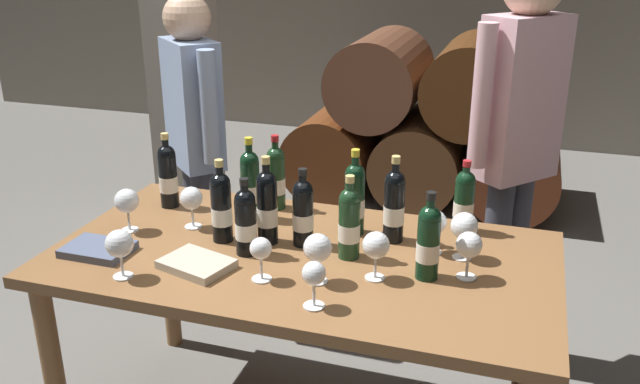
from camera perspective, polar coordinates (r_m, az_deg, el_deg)
barrel_stack at (r=4.76m, az=8.84°, el=5.53°), size 1.86×0.90×1.15m
stone_pillar at (r=4.08m, az=-11.85°, el=13.98°), size 0.32×0.32×2.60m
dining_table at (r=2.33m, az=-1.50°, el=-7.23°), size 1.70×0.90×0.76m
wine_bottle_0 at (r=2.34m, az=6.31°, el=-1.11°), size 0.07×0.07×0.31m
wine_bottle_1 at (r=2.62m, az=-3.77°, el=1.28°), size 0.07×0.07×0.30m
wine_bottle_2 at (r=2.39m, az=2.96°, el=-0.51°), size 0.07×0.07×0.32m
wine_bottle_3 at (r=2.53m, az=-5.95°, el=0.68°), size 0.07×0.07×0.32m
wine_bottle_4 at (r=2.47m, az=12.14°, el=-0.72°), size 0.07×0.07×0.27m
wine_bottle_5 at (r=2.22m, az=2.50°, el=-2.59°), size 0.07×0.07×0.29m
wine_bottle_6 at (r=2.11m, az=9.20°, el=-4.15°), size 0.07×0.07×0.29m
wine_bottle_7 at (r=2.33m, az=-4.52°, el=-1.22°), size 0.07×0.07×0.32m
wine_bottle_8 at (r=2.26m, az=-6.34°, el=-2.48°), size 0.07×0.07×0.27m
wine_bottle_9 at (r=2.70m, az=-12.79°, el=1.40°), size 0.07×0.07×0.30m
wine_bottle_10 at (r=2.36m, az=-8.38°, el=-1.20°), size 0.07×0.07×0.30m
wine_bottle_11 at (r=2.31m, az=-1.46°, el=-1.71°), size 0.07×0.07×0.28m
wine_glass_0 at (r=2.09m, az=-5.05°, el=-4.96°), size 0.07×0.07×0.14m
wine_glass_1 at (r=2.06m, az=-0.20°, el=-4.85°), size 0.09×0.09×0.16m
wine_glass_2 at (r=2.28m, az=9.69°, el=-2.62°), size 0.08×0.08×0.16m
wine_glass_3 at (r=2.49m, az=-10.88°, el=-0.61°), size 0.08×0.08×0.16m
wine_glass_4 at (r=2.14m, az=12.54°, el=-4.51°), size 0.08×0.08×0.16m
wine_glass_5 at (r=2.09m, az=4.77°, el=-4.62°), size 0.09×0.09×0.16m
wine_glass_6 at (r=2.18m, az=-16.67°, el=-4.30°), size 0.09×0.09×0.16m
wine_glass_7 at (r=2.51m, az=-16.10°, el=-0.80°), size 0.09×0.09×0.16m
wine_glass_8 at (r=2.26m, az=12.16°, el=-2.91°), size 0.09×0.09×0.16m
wine_glass_9 at (r=1.93m, az=-0.52°, el=-7.09°), size 0.07×0.07×0.15m
tasting_notebook at (r=2.41m, az=-18.34°, el=-4.64°), size 0.22×0.16×0.03m
leather_ledger at (r=2.23m, az=-10.44°, el=-6.03°), size 0.26×0.21×0.03m
sommelier_presenting at (r=2.79m, az=16.43°, el=5.00°), size 0.35×0.39×1.72m
taster_seated_left at (r=3.15m, az=-10.59°, el=5.00°), size 0.38×0.36×1.54m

